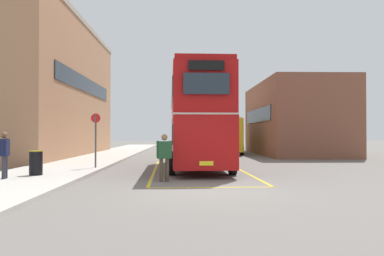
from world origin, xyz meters
The scene contains 11 objects.
ground_plane centered at (0.00, 14.40, 0.00)m, with size 135.60×135.60×0.00m, color #66605B.
sidewalk_left centered at (-6.50, 16.80, 0.07)m, with size 4.00×57.60×0.14m, color #B2ADA3.
brick_building_left centered at (-11.41, 18.44, 5.11)m, with size 6.74×20.26×10.21m.
depot_building_right centered at (8.54, 21.03, 2.94)m, with size 6.15×13.11×5.88m.
double_decker_bus centered at (-0.06, 7.68, 2.51)m, with size 3.05×9.89×4.75m.
single_deck_bus centered at (2.85, 22.21, 1.64)m, with size 2.85×8.26×3.02m.
pedestrian_boarding centered at (-1.45, 2.42, 0.99)m, with size 0.55×0.36×1.71m.
pedestrian_waiting_near centered at (-7.09, 2.28, 1.09)m, with size 0.28×0.55×1.65m.
litter_bin centered at (-6.42, 3.47, 0.61)m, with size 0.53×0.53×0.94m.
bus_stop_sign centered at (-4.86, 6.77, 1.67)m, with size 0.44×0.08×2.54m.
bay_marking_yellow centered at (-0.03, 5.82, 0.00)m, with size 4.56×11.94×0.01m.
Camera 1 is at (-0.79, -11.94, 1.74)m, focal length 37.19 mm.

